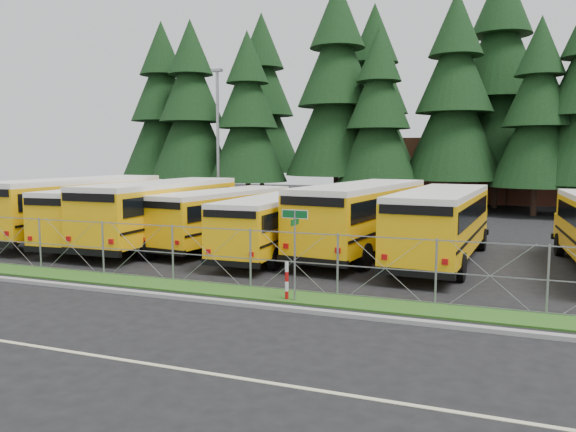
# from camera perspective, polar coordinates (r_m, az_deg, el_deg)

# --- Properties ---
(ground) EXTENTS (120.00, 120.00, 0.00)m
(ground) POSITION_cam_1_polar(r_m,az_deg,el_deg) (19.44, 0.13, -6.94)
(ground) COLOR black
(ground) RESTS_ON ground
(curb) EXTENTS (50.00, 0.25, 0.12)m
(curb) POSITION_cam_1_polar(r_m,az_deg,el_deg) (16.66, -3.71, -9.00)
(curb) COLOR gray
(curb) RESTS_ON ground
(grass_verge) EXTENTS (50.00, 1.40, 0.06)m
(grass_verge) POSITION_cam_1_polar(r_m,az_deg,el_deg) (17.90, -1.82, -8.00)
(grass_verge) COLOR #1B4C15
(grass_verge) RESTS_ON ground
(road_lane_line) EXTENTS (50.00, 0.12, 0.01)m
(road_lane_line) POSITION_cam_1_polar(r_m,az_deg,el_deg) (12.60, -13.33, -14.51)
(road_lane_line) COLOR beige
(road_lane_line) RESTS_ON ground
(chainlink_fence) EXTENTS (44.00, 0.10, 2.00)m
(chainlink_fence) POSITION_cam_1_polar(r_m,az_deg,el_deg) (18.33, -0.98, -4.56)
(chainlink_fence) COLOR gray
(chainlink_fence) RESTS_ON ground
(brick_building) EXTENTS (22.00, 10.00, 6.00)m
(brick_building) POSITION_cam_1_polar(r_m,az_deg,el_deg) (57.72, 20.27, 4.44)
(brick_building) COLOR brown
(brick_building) RESTS_ON ground
(bus_0) EXTENTS (3.31, 12.37, 3.22)m
(bus_0) POSITION_cam_1_polar(r_m,az_deg,el_deg) (31.25, -20.08, 0.68)
(bus_0) COLOR #F9AF07
(bus_0) RESTS_ON ground
(bus_1) EXTENTS (3.47, 11.15, 2.88)m
(bus_1) POSITION_cam_1_polar(r_m,az_deg,el_deg) (28.96, -16.80, 0.04)
(bus_1) COLOR #F9AF07
(bus_1) RESTS_ON ground
(bus_2) EXTENTS (2.90, 12.07, 3.16)m
(bus_2) POSITION_cam_1_polar(r_m,az_deg,el_deg) (27.83, -12.17, 0.22)
(bus_2) COLOR #F9AF07
(bus_2) RESTS_ON ground
(bus_3) EXTENTS (3.80, 10.73, 2.75)m
(bus_3) POSITION_cam_1_polar(r_m,az_deg,el_deg) (27.14, -6.18, -0.26)
(bus_3) COLOR #F9AF07
(bus_3) RESTS_ON ground
(bus_4) EXTENTS (2.50, 10.09, 2.64)m
(bus_4) POSITION_cam_1_polar(r_m,az_deg,el_deg) (24.56, -1.18, -1.04)
(bus_4) COLOR #F9AF07
(bus_4) RESTS_ON ground
(bus_5) EXTENTS (4.33, 12.34, 3.17)m
(bus_5) POSITION_cam_1_polar(r_m,az_deg,el_deg) (25.24, 7.88, -0.30)
(bus_5) COLOR #F9AF07
(bus_5) RESTS_ON ground
(bus_6) EXTENTS (3.51, 11.70, 3.03)m
(bus_6) POSITION_cam_1_polar(r_m,az_deg,el_deg) (23.90, 15.41, -1.00)
(bus_6) COLOR #F9AF07
(bus_6) RESTS_ON ground
(street_sign) EXTENTS (0.84, 0.55, 2.81)m
(street_sign) POSITION_cam_1_polar(r_m,az_deg,el_deg) (16.73, 0.69, -2.01)
(street_sign) COLOR gray
(street_sign) RESTS_ON ground
(striped_bollard) EXTENTS (0.11, 0.11, 1.20)m
(striped_bollard) POSITION_cam_1_polar(r_m,az_deg,el_deg) (17.17, -0.13, -6.66)
(striped_bollard) COLOR #B20C0C
(striped_bollard) RESTS_ON ground
(light_standard) EXTENTS (0.70, 0.35, 10.14)m
(light_standard) POSITION_cam_1_polar(r_m,az_deg,el_deg) (38.66, -7.13, 7.78)
(light_standard) COLOR gray
(light_standard) RESTS_ON ground
(conifer_0) EXTENTS (7.54, 7.54, 16.67)m
(conifer_0) POSITION_cam_1_polar(r_m,az_deg,el_deg) (54.42, -12.60, 10.21)
(conifer_0) COLOR black
(conifer_0) RESTS_ON ground
(conifer_1) EXTENTS (7.31, 7.31, 16.17)m
(conifer_1) POSITION_cam_1_polar(r_m,az_deg,el_deg) (50.96, -9.79, 10.27)
(conifer_1) COLOR black
(conifer_1) RESTS_ON ground
(conifer_2) EXTENTS (6.65, 6.65, 14.70)m
(conifer_2) POSITION_cam_1_polar(r_m,az_deg,el_deg) (47.86, -4.13, 9.73)
(conifer_2) COLOR black
(conifer_2) RESTS_ON ground
(conifer_3) EXTENTS (8.38, 8.38, 18.53)m
(conifer_3) POSITION_cam_1_polar(r_m,az_deg,el_deg) (47.25, 4.98, 12.09)
(conifer_3) COLOR black
(conifer_3) RESTS_ON ground
(conifer_4) EXTENTS (6.42, 6.42, 14.19)m
(conifer_4) POSITION_cam_1_polar(r_m,az_deg,el_deg) (44.36, 9.15, 9.61)
(conifer_4) COLOR black
(conifer_4) RESTS_ON ground
(conifer_5) EXTENTS (7.64, 7.64, 16.90)m
(conifer_5) POSITION_cam_1_polar(r_m,az_deg,el_deg) (45.85, 16.53, 11.02)
(conifer_5) COLOR black
(conifer_5) RESTS_ON ground
(conifer_6) EXTENTS (6.44, 6.44, 14.24)m
(conifer_6) POSITION_cam_1_polar(r_m,az_deg,el_deg) (44.60, 24.04, 9.17)
(conifer_6) COLOR black
(conifer_6) RESTS_ON ground
(conifer_10) EXTENTS (8.27, 8.27, 18.30)m
(conifer_10) POSITION_cam_1_polar(r_m,az_deg,el_deg) (56.88, -2.69, 11.00)
(conifer_10) COLOR black
(conifer_10) RESTS_ON ground
(conifer_11) EXTENTS (8.11, 8.11, 17.94)m
(conifer_11) POSITION_cam_1_polar(r_m,az_deg,el_deg) (52.51, 8.67, 11.14)
(conifer_11) COLOR black
(conifer_11) RESTS_ON ground
(conifer_12) EXTENTS (9.01, 9.01, 19.92)m
(conifer_12) POSITION_cam_1_polar(r_m,az_deg,el_deg) (50.03, 20.65, 12.20)
(conifer_12) COLOR black
(conifer_12) RESTS_ON ground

